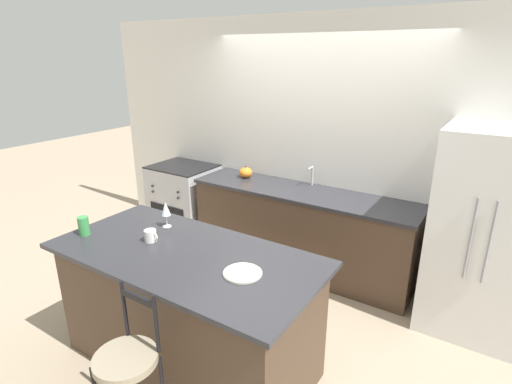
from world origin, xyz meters
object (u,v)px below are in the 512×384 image
at_px(wine_glass, 166,209).
at_px(tumbler_cup, 84,226).
at_px(refrigerator, 483,233).
at_px(bar_stool_near, 129,373).
at_px(dinner_plate, 243,273).
at_px(oven_range, 185,200).
at_px(pumpkin_decoration, 246,172).
at_px(coffee_mug, 151,236).

height_order(wine_glass, tumbler_cup, wine_glass).
bearing_deg(tumbler_cup, refrigerator, 36.13).
height_order(refrigerator, bar_stool_near, refrigerator).
distance_m(refrigerator, dinner_plate, 2.13).
height_order(refrigerator, oven_range, refrigerator).
bearing_deg(pumpkin_decoration, wine_glass, -79.21).
distance_m(dinner_plate, pumpkin_decoration, 2.25).
bearing_deg(bar_stool_near, coffee_mug, 126.66).
bearing_deg(wine_glass, coffee_mug, -70.67).
bearing_deg(oven_range, coffee_mug, -53.34).
bearing_deg(bar_stool_near, refrigerator, 57.43).
xyz_separation_m(refrigerator, tumbler_cup, (-2.62, -1.91, 0.15)).
height_order(refrigerator, coffee_mug, refrigerator).
bearing_deg(coffee_mug, tumbler_cup, -159.04).
bearing_deg(refrigerator, coffee_mug, -140.76).
relative_size(refrigerator, pumpkin_decoration, 11.29).
distance_m(oven_range, dinner_plate, 2.85).
xyz_separation_m(bar_stool_near, tumbler_cup, (-1.06, 0.52, 0.47)).
relative_size(bar_stool_near, pumpkin_decoration, 6.77).
bearing_deg(wine_glass, pumpkin_decoration, 100.79).
bearing_deg(tumbler_cup, wine_glass, 46.96).
bearing_deg(coffee_mug, wine_glass, 109.33).
bearing_deg(oven_range, pumpkin_decoration, 5.20).
height_order(bar_stool_near, wine_glass, wine_glass).
bearing_deg(dinner_plate, tumbler_cup, -172.27).
xyz_separation_m(refrigerator, oven_range, (-3.41, 0.06, -0.41)).
bearing_deg(dinner_plate, bar_stool_near, -113.76).
xyz_separation_m(oven_range, coffee_mug, (1.32, -1.77, 0.53)).
relative_size(oven_range, dinner_plate, 3.67).
xyz_separation_m(oven_range, pumpkin_decoration, (0.92, 0.08, 0.51)).
relative_size(refrigerator, bar_stool_near, 1.67).
bearing_deg(pumpkin_decoration, dinner_plate, -56.25).
bearing_deg(dinner_plate, pumpkin_decoration, 123.75).
distance_m(wine_glass, pumpkin_decoration, 1.63).
bearing_deg(dinner_plate, wine_glass, 163.75).
bearing_deg(wine_glass, oven_range, 129.10).
bearing_deg(pumpkin_decoration, oven_range, -174.80).
bearing_deg(coffee_mug, oven_range, 126.66).
xyz_separation_m(wine_glass, pumpkin_decoration, (-0.30, 1.59, -0.13)).
distance_m(coffee_mug, tumbler_cup, 0.56).
height_order(dinner_plate, wine_glass, wine_glass).
bearing_deg(oven_range, bar_stool_near, -53.34).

